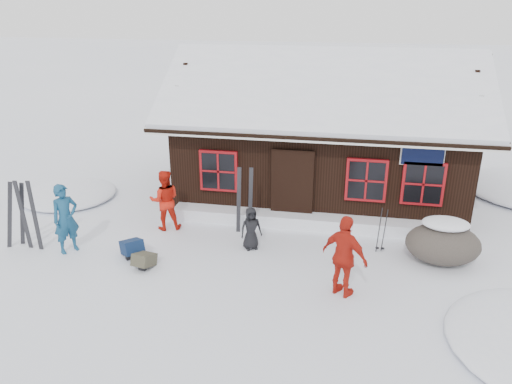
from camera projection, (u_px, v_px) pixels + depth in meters
ground at (239, 263)px, 11.51m from camera, size 120.00×120.00×0.00m
mountain_hut at (322, 142)px, 15.22m from camera, size 8.90×6.09×4.42m
snow_drift at (313, 221)px, 13.24m from camera, size 7.60×0.60×0.35m
snow_mounds at (317, 234)px, 12.92m from camera, size 20.60×13.20×0.48m
skier_teal at (66, 219)px, 11.75m from camera, size 0.69×0.74×1.71m
skier_orange_left at (165, 200)px, 12.93m from camera, size 0.95×0.85×1.62m
skier_orange_right at (345, 257)px, 9.98m from camera, size 1.10×0.90×1.75m
skier_crouched at (251, 228)px, 11.99m from camera, size 0.62×0.55×1.06m
boulder at (443, 243)px, 11.37m from camera, size 1.67×1.25×0.98m
ski_pair_left at (16, 215)px, 12.05m from camera, size 0.60×0.29×1.70m
ski_pair_mid at (29, 216)px, 11.87m from camera, size 0.48×0.08×1.81m
ski_pair_right at (245, 201)px, 12.73m from camera, size 0.45×0.12×1.82m
ski_poles at (382, 231)px, 11.84m from camera, size 0.21×0.10×1.16m
backpack_blue at (132, 250)px, 11.76m from camera, size 0.72×0.73×0.32m
backpack_olive at (144, 262)px, 11.26m from camera, size 0.47×0.57×0.27m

